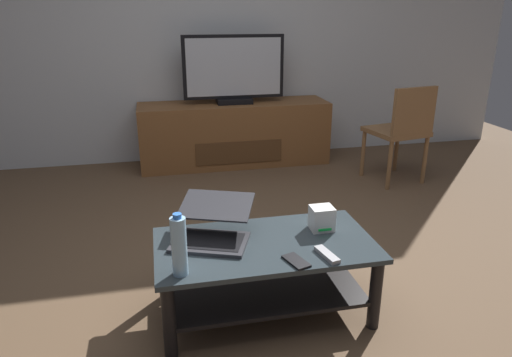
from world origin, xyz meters
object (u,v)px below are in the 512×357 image
(media_cabinet, at_px, (234,133))
(cell_phone, at_px, (296,261))
(coffee_table, at_px, (265,265))
(television, at_px, (234,71))
(tv_remote, at_px, (327,255))
(router_box, at_px, (322,218))
(water_bottle_near, at_px, (179,246))
(dining_chair, at_px, (402,128))
(laptop, at_px, (213,227))

(media_cabinet, distance_m, cell_phone, 2.68)
(coffee_table, distance_m, television, 2.54)
(television, bearing_deg, tv_remote, -90.65)
(media_cabinet, bearing_deg, television, -90.00)
(cell_phone, bearing_deg, television, 68.18)
(router_box, relative_size, tv_remote, 0.77)
(television, xyz_separation_m, router_box, (0.04, -2.35, -0.46))
(water_bottle_near, relative_size, cell_phone, 2.02)
(dining_chair, bearing_deg, router_box, -130.26)
(television, height_order, laptop, television)
(coffee_table, height_order, tv_remote, tv_remote)
(router_box, xyz_separation_m, water_bottle_near, (-0.74, -0.28, 0.07))
(media_cabinet, relative_size, cell_phone, 13.12)
(media_cabinet, relative_size, laptop, 3.68)
(dining_chair, distance_m, router_box, 1.98)
(laptop, distance_m, water_bottle_near, 0.36)
(laptop, bearing_deg, dining_chair, 39.03)
(coffee_table, bearing_deg, laptop, 156.94)
(coffee_table, xyz_separation_m, router_box, (0.32, 0.08, 0.19))
(coffee_table, xyz_separation_m, tv_remote, (0.25, -0.19, 0.13))
(laptop, bearing_deg, cell_phone, -43.10)
(television, height_order, water_bottle_near, television)
(television, bearing_deg, media_cabinet, 90.00)
(router_box, distance_m, water_bottle_near, 0.79)
(media_cabinet, distance_m, tv_remote, 2.65)
(dining_chair, height_order, laptop, dining_chair)
(media_cabinet, xyz_separation_m, laptop, (-0.52, -2.35, 0.15))
(media_cabinet, relative_size, router_box, 14.85)
(router_box, bearing_deg, coffee_table, -165.49)
(media_cabinet, relative_size, dining_chair, 2.13)
(coffee_table, relative_size, dining_chair, 1.23)
(dining_chair, relative_size, router_box, 6.98)
(coffee_table, height_order, media_cabinet, media_cabinet)
(media_cabinet, distance_m, television, 0.61)
(laptop, height_order, tv_remote, laptop)
(television, bearing_deg, coffee_table, -96.45)
(television, height_order, tv_remote, television)
(coffee_table, relative_size, television, 1.11)
(cell_phone, distance_m, tv_remote, 0.15)
(television, height_order, router_box, television)
(coffee_table, relative_size, laptop, 2.14)
(media_cabinet, relative_size, tv_remote, 11.48)
(laptop, distance_m, tv_remote, 0.57)
(router_box, bearing_deg, media_cabinet, 91.02)
(coffee_table, height_order, cell_phone, cell_phone)
(dining_chair, bearing_deg, laptop, -140.97)
(dining_chair, height_order, tv_remote, dining_chair)
(laptop, height_order, router_box, laptop)
(media_cabinet, bearing_deg, laptop, -102.38)
(media_cabinet, height_order, water_bottle_near, water_bottle_near)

